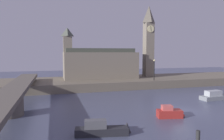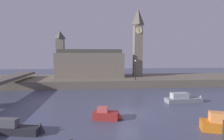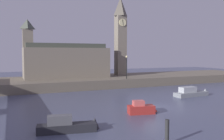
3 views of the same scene
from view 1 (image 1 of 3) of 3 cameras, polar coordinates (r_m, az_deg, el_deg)
The scene contains 9 objects.
ground_plane at distance 25.71m, azimuth 18.59°, elevation -10.60°, with size 120.00×120.00×0.00m, color #474C66.
far_embankment at distance 43.22m, azimuth 3.52°, elevation -3.17°, with size 70.00×12.00×1.50m, color #6B6051.
clock_tower at distance 46.51m, azimuth 9.91°, elevation 8.00°, with size 2.08×2.14×15.20m.
parliament_hall at distance 42.72m, azimuth -3.69°, elevation 1.77°, with size 14.63×6.16×10.00m.
bridge_span at distance 23.96m, azimuth -26.15°, elevation -7.25°, with size 2.79×33.32×2.66m.
streetlamp at distance 39.78m, azimuth 11.41°, elevation 0.69°, with size 0.36×0.36×3.93m.
boat_cruiser_grey at distance 34.18m, azimuth 27.28°, elevation -6.34°, with size 5.73×1.81×1.61m.
boat_dinghy_red at distance 23.00m, azimuth 15.81°, elevation -11.09°, with size 3.20×1.62×1.30m.
boat_barge_dark at distance 17.78m, azimuth -1.75°, elevation -15.83°, with size 4.88×1.73×1.51m.
Camera 1 is at (-14.10, -20.43, 6.69)m, focal length 33.62 mm.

